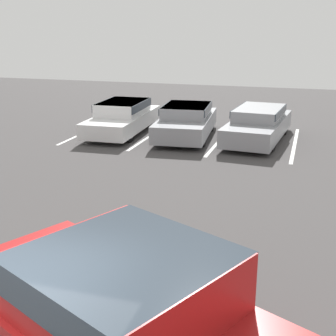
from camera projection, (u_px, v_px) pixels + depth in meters
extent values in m
cube|color=white|center=(90.00, 130.00, 18.99)|extent=(0.12, 5.26, 0.01)
cube|color=white|center=(153.00, 134.00, 18.23)|extent=(0.12, 5.26, 0.01)
cube|color=white|center=(220.00, 139.00, 17.48)|extent=(0.12, 5.26, 0.01)
cube|color=white|center=(295.00, 144.00, 16.72)|extent=(0.12, 5.26, 0.01)
cube|color=#A51919|center=(125.00, 284.00, 4.88)|extent=(2.62, 2.57, 0.68)
cube|color=#2D3842|center=(125.00, 271.00, 4.84)|extent=(2.61, 2.61, 0.38)
cylinder|color=black|center=(106.00, 291.00, 6.69)|extent=(0.93, 0.66, 0.88)
cylinder|color=#ADADB2|center=(106.00, 291.00, 6.69)|extent=(0.58, 0.50, 0.48)
cube|color=silver|center=(123.00, 121.00, 18.41)|extent=(1.94, 4.80, 0.57)
cube|color=silver|center=(123.00, 107.00, 18.35)|extent=(1.63, 2.52, 0.50)
cube|color=#2D3842|center=(123.00, 105.00, 18.32)|extent=(1.70, 2.48, 0.30)
cylinder|color=black|center=(129.00, 133.00, 17.01)|extent=(0.24, 0.65, 0.64)
cylinder|color=#ADADB2|center=(129.00, 133.00, 17.01)|extent=(0.24, 0.36, 0.35)
cylinder|color=black|center=(91.00, 131.00, 17.37)|extent=(0.24, 0.65, 0.64)
cylinder|color=#ADADB2|center=(91.00, 131.00, 17.37)|extent=(0.24, 0.36, 0.35)
cylinder|color=black|center=(151.00, 119.00, 19.54)|extent=(0.24, 0.65, 0.64)
cylinder|color=#ADADB2|center=(151.00, 119.00, 19.54)|extent=(0.24, 0.36, 0.35)
cylinder|color=black|center=(117.00, 117.00, 19.90)|extent=(0.24, 0.65, 0.64)
cylinder|color=#ADADB2|center=(117.00, 117.00, 19.90)|extent=(0.24, 0.36, 0.35)
cube|color=gray|center=(186.00, 125.00, 17.63)|extent=(2.21, 4.54, 0.62)
cube|color=gray|center=(187.00, 110.00, 17.56)|extent=(1.80, 2.42, 0.43)
cube|color=#2D3842|center=(187.00, 108.00, 17.53)|extent=(1.87, 2.38, 0.26)
cylinder|color=black|center=(202.00, 137.00, 16.33)|extent=(0.30, 0.68, 0.66)
cylinder|color=#ADADB2|center=(202.00, 137.00, 16.33)|extent=(0.28, 0.38, 0.36)
cylinder|color=black|center=(159.00, 135.00, 16.63)|extent=(0.30, 0.68, 0.66)
cylinder|color=#ADADB2|center=(159.00, 135.00, 16.63)|extent=(0.28, 0.38, 0.36)
cylinder|color=black|center=(210.00, 123.00, 18.71)|extent=(0.30, 0.68, 0.66)
cylinder|color=#ADADB2|center=(210.00, 123.00, 18.71)|extent=(0.28, 0.38, 0.36)
cylinder|color=black|center=(173.00, 122.00, 19.02)|extent=(0.30, 0.68, 0.66)
cylinder|color=#ADADB2|center=(173.00, 122.00, 19.02)|extent=(0.28, 0.38, 0.36)
cube|color=gray|center=(258.00, 128.00, 17.14)|extent=(2.13, 4.92, 0.63)
cube|color=gray|center=(259.00, 113.00, 17.08)|extent=(1.73, 2.61, 0.41)
cube|color=#2D3842|center=(259.00, 111.00, 17.05)|extent=(1.79, 2.57, 0.25)
cylinder|color=black|center=(271.00, 143.00, 15.70)|extent=(0.28, 0.63, 0.61)
cylinder|color=#ADADB2|center=(271.00, 143.00, 15.70)|extent=(0.27, 0.36, 0.34)
cylinder|color=black|center=(228.00, 139.00, 16.23)|extent=(0.28, 0.63, 0.61)
cylinder|color=#ADADB2|center=(228.00, 139.00, 16.23)|extent=(0.27, 0.36, 0.34)
cylinder|color=black|center=(284.00, 127.00, 18.17)|extent=(0.28, 0.63, 0.61)
cylinder|color=#ADADB2|center=(284.00, 127.00, 18.17)|extent=(0.27, 0.36, 0.34)
cylinder|color=black|center=(246.00, 124.00, 18.69)|extent=(0.28, 0.63, 0.61)
cylinder|color=#ADADB2|center=(246.00, 124.00, 18.69)|extent=(0.27, 0.36, 0.34)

